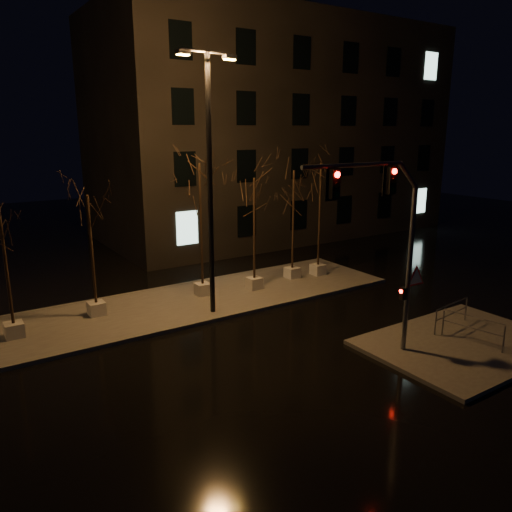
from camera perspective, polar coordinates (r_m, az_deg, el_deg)
ground at (r=17.35m, az=-2.29°, el=-11.83°), size 90.00×90.00×0.00m
median at (r=22.28m, az=-10.32°, el=-5.78°), size 22.00×5.00×0.15m
sidewalk_corner at (r=19.86m, az=22.54°, el=-9.25°), size 7.00×5.00×0.15m
building at (r=38.31m, az=1.77°, el=14.10°), size 25.00×12.00×15.00m
tree_1 at (r=19.73m, az=-27.04°, el=2.22°), size 1.80×1.80×5.13m
tree_2 at (r=20.89m, az=-18.50°, el=3.63°), size 1.80×1.80×5.12m
tree_3 at (r=22.39m, az=-6.40°, el=7.07°), size 1.80×1.80×6.20m
tree_4 at (r=23.24m, az=-0.20°, el=6.03°), size 1.80×1.80×5.46m
tree_5 at (r=25.09m, az=4.32°, el=6.97°), size 1.80×1.80×5.67m
tree_6 at (r=25.78m, az=7.38°, el=7.67°), size 1.80×1.80×6.01m
traffic_signal_mast at (r=16.50m, az=14.99°, el=2.64°), size 5.35×0.33×6.53m
streetlight_main at (r=20.02m, az=-5.32°, el=9.88°), size 2.59×0.51×10.34m
guard_rail_a at (r=20.79m, az=21.47°, el=-5.93°), size 2.30×0.32×1.00m
guard_rail_b at (r=19.57m, az=23.52°, el=-7.33°), size 0.49×2.17×1.05m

